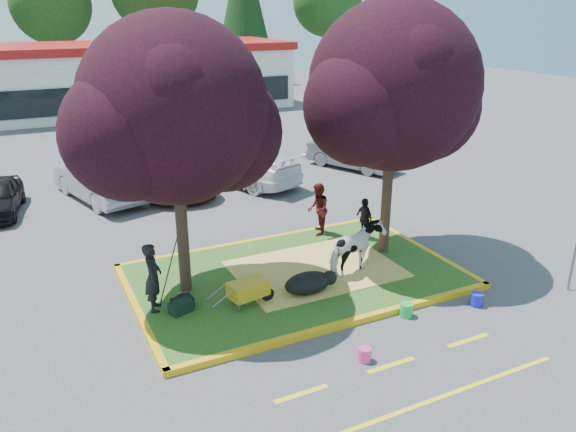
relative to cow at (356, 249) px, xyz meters
name	(u,v)px	position (x,y,z in m)	size (l,w,h in m)	color
ground	(295,279)	(-1.39, 0.70, -0.84)	(90.00, 90.00, 0.00)	#424244
median_island	(295,276)	(-1.39, 0.70, -0.77)	(8.00, 5.00, 0.15)	#224B17
curb_near	(348,323)	(-1.39, -1.88, -0.77)	(8.30, 0.16, 0.15)	gold
curb_far	(257,241)	(-1.39, 3.28, -0.77)	(8.30, 0.16, 0.15)	gold
curb_left	(138,311)	(-5.47, 0.70, -0.77)	(0.16, 5.30, 0.15)	gold
curb_right	(421,248)	(2.69, 0.70, -0.77)	(0.16, 5.30, 0.15)	gold
straw_bedding	(316,269)	(-0.79, 0.70, -0.69)	(4.20, 3.00, 0.01)	#ECD061
tree_purple_left	(175,119)	(-4.17, 1.08, 3.52)	(5.06, 4.20, 6.51)	black
tree_purple_right	(394,94)	(1.53, 0.88, 3.72)	(5.30, 4.40, 6.82)	black
fire_lane_stripe_a	(301,394)	(-3.39, -3.50, -0.84)	(1.10, 0.12, 0.01)	yellow
fire_lane_stripe_b	(391,365)	(-1.39, -3.50, -0.84)	(1.10, 0.12, 0.01)	yellow
fire_lane_stripe_c	(468,340)	(0.61, -3.50, -0.84)	(1.10, 0.12, 0.01)	yellow
fire_lane_long	(430,401)	(-1.39, -4.70, -0.84)	(6.00, 0.10, 0.01)	yellow
retail_building	(137,76)	(0.61, 28.68, 1.41)	(20.40, 8.40, 4.40)	silver
cow	(356,249)	(0.00, 0.00, 0.00)	(0.74, 1.63, 1.38)	silver
calf	(308,283)	(-1.59, -0.36, -0.43)	(1.20, 0.68, 0.52)	black
handler	(153,277)	(-5.09, 0.49, 0.12)	(0.59, 0.39, 1.62)	black
visitor_a	(318,209)	(0.45, 2.85, 0.10)	(0.77, 0.60, 1.58)	#3F1212
visitor_b	(364,218)	(1.51, 1.92, -0.06)	(0.74, 0.31, 1.26)	black
wheelbarrow	(249,289)	(-3.10, -0.29, -0.27)	(1.61, 0.69, 0.61)	black
gear_bag_dark	(182,303)	(-4.52, 0.27, -0.57)	(0.48, 0.26, 0.25)	black
gear_bag_green	(181,307)	(-4.61, 0.08, -0.56)	(0.50, 0.31, 0.27)	black
bucket_green	(406,310)	(0.04, -2.10, -0.68)	(0.30, 0.30, 0.32)	green
bucket_pink	(365,355)	(-1.78, -3.14, -0.69)	(0.27, 0.27, 0.29)	#EF3590
bucket_blue	(477,299)	(1.84, -2.44, -0.68)	(0.30, 0.30, 0.32)	#1720BE
car_silver	(99,179)	(-4.92, 9.60, -0.06)	(1.64, 4.71, 1.55)	gray
car_red	(176,170)	(-2.03, 9.63, -0.11)	(2.43, 5.28, 1.47)	#9D250D
car_white	(244,165)	(0.59, 9.21, -0.10)	(2.09, 5.14, 1.49)	white
car_grey	(353,153)	(5.68, 9.12, -0.16)	(1.43, 4.11, 1.35)	#54575B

